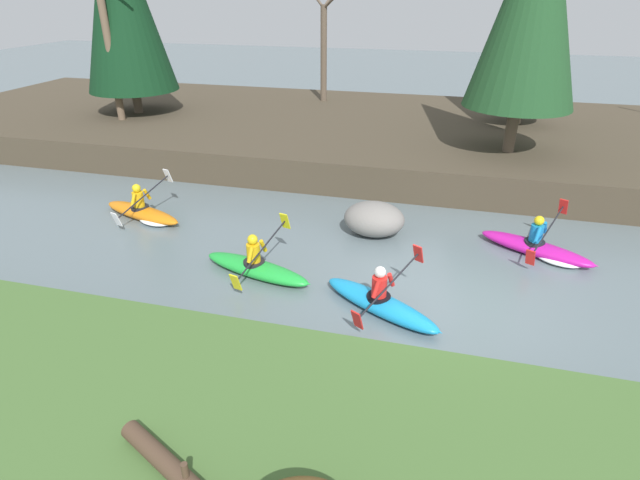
{
  "coord_description": "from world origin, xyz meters",
  "views": [
    {
      "loc": [
        -0.16,
        -8.87,
        5.83
      ],
      "look_at": [
        -2.74,
        1.1,
        0.55
      ],
      "focal_mm": 28.0,
      "sensor_mm": 36.0,
      "label": 1
    }
  ],
  "objects_px": {
    "kayaker_lead": "(541,249)",
    "boulder_midstream": "(374,219)",
    "kayaker_far_back": "(145,213)",
    "kayaker_middle": "(381,302)",
    "kayaker_trailing": "(257,267)",
    "driftwood_log": "(177,473)"
  },
  "relations": [
    {
      "from": "kayaker_lead",
      "to": "boulder_midstream",
      "type": "xyz_separation_m",
      "value": [
        -4.06,
        0.16,
        0.25
      ]
    },
    {
      "from": "kayaker_far_back",
      "to": "kayaker_middle",
      "type": "bearing_deg",
      "value": -4.96
    },
    {
      "from": "kayaker_trailing",
      "to": "driftwood_log",
      "type": "xyz_separation_m",
      "value": [
        1.16,
        -5.56,
        0.51
      ]
    },
    {
      "from": "kayaker_trailing",
      "to": "boulder_midstream",
      "type": "height_order",
      "value": "kayaker_trailing"
    },
    {
      "from": "kayaker_lead",
      "to": "driftwood_log",
      "type": "height_order",
      "value": "kayaker_lead"
    },
    {
      "from": "kayaker_lead",
      "to": "driftwood_log",
      "type": "relative_size",
      "value": 1.39
    },
    {
      "from": "kayaker_trailing",
      "to": "driftwood_log",
      "type": "height_order",
      "value": "kayaker_trailing"
    },
    {
      "from": "kayaker_lead",
      "to": "kayaker_middle",
      "type": "distance_m",
      "value": 4.68
    },
    {
      "from": "boulder_midstream",
      "to": "kayaker_trailing",
      "type": "bearing_deg",
      "value": -128.92
    },
    {
      "from": "boulder_midstream",
      "to": "driftwood_log",
      "type": "relative_size",
      "value": 0.81
    },
    {
      "from": "kayaker_far_back",
      "to": "driftwood_log",
      "type": "relative_size",
      "value": 1.43
    },
    {
      "from": "kayaker_far_back",
      "to": "driftwood_log",
      "type": "bearing_deg",
      "value": -38.79
    },
    {
      "from": "boulder_midstream",
      "to": "driftwood_log",
      "type": "bearing_deg",
      "value": -97.12
    },
    {
      "from": "kayaker_far_back",
      "to": "boulder_midstream",
      "type": "height_order",
      "value": "kayaker_far_back"
    },
    {
      "from": "kayaker_lead",
      "to": "kayaker_trailing",
      "type": "height_order",
      "value": "same"
    },
    {
      "from": "kayaker_trailing",
      "to": "kayaker_far_back",
      "type": "height_order",
      "value": "same"
    },
    {
      "from": "kayaker_trailing",
      "to": "boulder_midstream",
      "type": "distance_m",
      "value": 3.5
    },
    {
      "from": "kayaker_lead",
      "to": "kayaker_middle",
      "type": "xyz_separation_m",
      "value": [
        -3.36,
        -3.25,
        0.02
      ]
    },
    {
      "from": "boulder_midstream",
      "to": "driftwood_log",
      "type": "xyz_separation_m",
      "value": [
        -1.03,
        -8.28,
        0.29
      ]
    },
    {
      "from": "kayaker_far_back",
      "to": "boulder_midstream",
      "type": "bearing_deg",
      "value": 22.46
    },
    {
      "from": "kayaker_lead",
      "to": "boulder_midstream",
      "type": "relative_size",
      "value": 1.72
    },
    {
      "from": "kayaker_middle",
      "to": "kayaker_trailing",
      "type": "bearing_deg",
      "value": -164.79
    }
  ]
}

